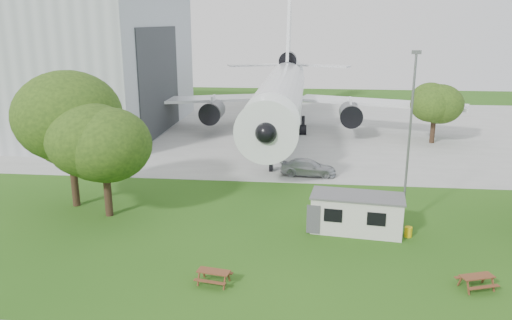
# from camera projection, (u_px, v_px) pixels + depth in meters

# --- Properties ---
(ground) EXTENTS (160.00, 160.00, 0.00)m
(ground) POSITION_uv_depth(u_px,v_px,m) (281.00, 260.00, 30.10)
(ground) COLOR #37681C
(concrete_apron) EXTENTS (120.00, 46.00, 0.03)m
(concrete_apron) POSITION_uv_depth(u_px,v_px,m) (297.00, 129.00, 66.50)
(concrete_apron) COLOR #B7B7B2
(concrete_apron) RESTS_ON ground
(hangar) EXTENTS (43.00, 31.00, 18.55)m
(hangar) POSITION_uv_depth(u_px,v_px,m) (11.00, 57.00, 65.88)
(hangar) COLOR #B2B7BC
(hangar) RESTS_ON ground
(airliner) EXTENTS (46.36, 47.73, 17.69)m
(airliner) POSITION_uv_depth(u_px,v_px,m) (282.00, 92.00, 63.23)
(airliner) COLOR white
(airliner) RESTS_ON ground
(site_cabin) EXTENTS (6.90, 3.48, 2.62)m
(site_cabin) POSITION_uv_depth(u_px,v_px,m) (357.00, 213.00, 33.94)
(site_cabin) COLOR silver
(site_cabin) RESTS_ON ground
(picnic_west) EXTENTS (2.04, 1.80, 0.76)m
(picnic_west) POSITION_uv_depth(u_px,v_px,m) (214.00, 283.00, 27.44)
(picnic_west) COLOR brown
(picnic_west) RESTS_ON ground
(picnic_east) EXTENTS (2.19, 2.00, 0.76)m
(picnic_east) POSITION_uv_depth(u_px,v_px,m) (476.00, 288.00, 26.92)
(picnic_east) COLOR brown
(picnic_east) RESTS_ON ground
(lamp_mast) EXTENTS (0.16, 0.16, 12.00)m
(lamp_mast) POSITION_uv_depth(u_px,v_px,m) (409.00, 143.00, 33.60)
(lamp_mast) COLOR slate
(lamp_mast) RESTS_ON ground
(tree_west_big) EXTENTS (8.33, 8.33, 10.66)m
(tree_west_big) POSITION_uv_depth(u_px,v_px,m) (69.00, 124.00, 37.32)
(tree_west_big) COLOR #382619
(tree_west_big) RESTS_ON ground
(tree_west_small) EXTENTS (6.93, 6.93, 8.80)m
(tree_west_small) POSITION_uv_depth(u_px,v_px,m) (104.00, 146.00, 35.63)
(tree_west_small) COLOR #382619
(tree_west_small) RESTS_ON ground
(tree_far_apron) EXTENTS (5.75, 5.75, 7.83)m
(tree_far_apron) POSITION_uv_depth(u_px,v_px,m) (435.00, 102.00, 57.70)
(tree_far_apron) COLOR #382619
(tree_far_apron) RESTS_ON ground
(car_apron_van) EXTENTS (5.30, 2.47, 1.50)m
(car_apron_van) POSITION_uv_depth(u_px,v_px,m) (308.00, 168.00, 46.48)
(car_apron_van) COLOR #B4B7BC
(car_apron_van) RESTS_ON ground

